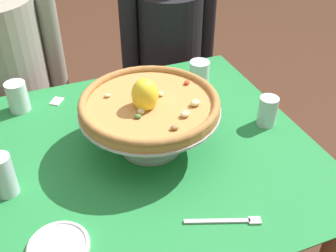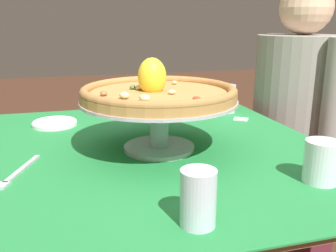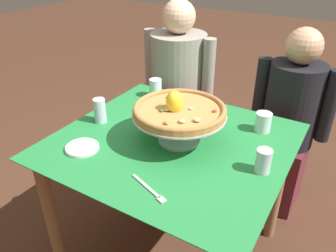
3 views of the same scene
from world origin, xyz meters
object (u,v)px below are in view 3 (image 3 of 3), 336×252
object	(u,v)px
water_glass_side_right	(263,162)
water_glass_side_left	(100,112)
water_glass_back_right	(263,123)
sugar_packet	(174,100)
water_glass_back_left	(156,89)
side_plate	(82,147)
pizza	(179,109)
diner_left	(178,93)
dinner_fork	(150,190)
pizza_stand	(179,122)
diner_right	(287,129)

from	to	relation	value
water_glass_side_right	water_glass_side_left	distance (m)	0.84
water_glass_back_right	sugar_packet	world-z (taller)	water_glass_back_right
water_glass_side_left	water_glass_back_left	distance (m)	0.41
water_glass_side_right	side_plate	world-z (taller)	water_glass_side_right
pizza	diner_left	bearing A→B (deg)	119.70
pizza	dinner_fork	world-z (taller)	pizza
water_glass_side_right	water_glass_side_left	bearing A→B (deg)	-179.03
water_glass_back_left	sugar_packet	bearing A→B (deg)	1.49
pizza	water_glass_side_left	size ratio (longest dim) A/B	3.27
pizza_stand	water_glass_back_left	distance (m)	0.52
water_glass_back_left	side_plate	distance (m)	0.65
water_glass_side_left	water_glass_side_right	bearing A→B (deg)	0.97
pizza	diner_right	world-z (taller)	diner_right
side_plate	diner_left	xyz separation A→B (m)	(-0.07, 1.00, -0.13)
dinner_fork	diner_right	xyz separation A→B (m)	(0.28, 1.09, -0.20)
water_glass_back_right	diner_left	size ratio (longest dim) A/B	0.08
diner_right	water_glass_back_right	bearing A→B (deg)	-96.53
pizza	diner_left	xyz separation A→B (m)	(-0.41, 0.72, -0.29)
water_glass_side_left	dinner_fork	size ratio (longest dim) A/B	0.66
side_plate	diner_right	world-z (taller)	diner_right
pizza_stand	water_glass_side_left	world-z (taller)	pizza_stand
pizza	water_glass_back_left	bearing A→B (deg)	134.85
water_glass_side_left	dinner_fork	bearing A→B (deg)	-31.63
pizza	water_glass_side_right	xyz separation A→B (m)	(0.40, -0.03, -0.12)
diner_left	pizza_stand	bearing A→B (deg)	-60.20
pizza_stand	diner_left	xyz separation A→B (m)	(-0.41, 0.72, -0.23)
diner_left	diner_right	world-z (taller)	diner_left
pizza_stand	sugar_packet	world-z (taller)	pizza_stand
water_glass_side_left	diner_right	size ratio (longest dim) A/B	0.11
pizza_stand	water_glass_back_right	world-z (taller)	pizza_stand
pizza_stand	diner_right	bearing A→B (deg)	64.17
dinner_fork	sugar_packet	xyz separation A→B (m)	(-0.31, 0.73, -0.00)
pizza_stand	sugar_packet	xyz separation A→B (m)	(-0.24, 0.37, -0.10)
water_glass_side_left	dinner_fork	world-z (taller)	water_glass_side_left
pizza	side_plate	xyz separation A→B (m)	(-0.34, -0.28, -0.15)
pizza	water_glass_side_left	xyz separation A→B (m)	(-0.43, -0.04, -0.11)
pizza	water_glass_back_left	xyz separation A→B (m)	(-0.36, 0.36, -0.12)
diner_left	water_glass_back_right	bearing A→B (deg)	-30.84
side_plate	diner_right	distance (m)	1.25
water_glass_side_right	sugar_packet	bearing A→B (deg)	148.06
pizza_stand	side_plate	xyz separation A→B (m)	(-0.34, -0.29, -0.09)
pizza	water_glass_back_right	size ratio (longest dim) A/B	4.38
pizza	water_glass_back_right	bearing A→B (deg)	43.81
sugar_packet	water_glass_back_left	bearing A→B (deg)	-178.51
sugar_packet	diner_right	xyz separation A→B (m)	(0.59, 0.37, -0.20)
water_glass_back_left	pizza_stand	bearing A→B (deg)	-44.96
diner_left	diner_right	bearing A→B (deg)	1.04
water_glass_side_right	water_glass_back_right	size ratio (longest dim) A/B	1.08
dinner_fork	water_glass_back_right	bearing A→B (deg)	70.94
water_glass_side_left	pizza_stand	bearing A→B (deg)	6.06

